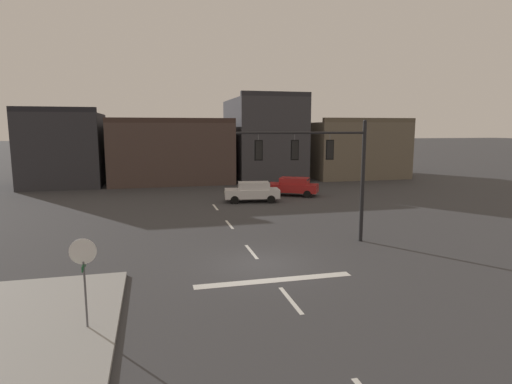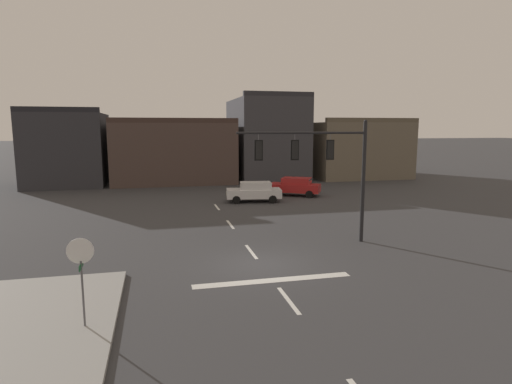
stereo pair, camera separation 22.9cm
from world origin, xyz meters
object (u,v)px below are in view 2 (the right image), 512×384
Objects in this scene: signal_mast_near_side at (323,160)px; car_lot_middle at (254,191)px; stop_sign at (81,261)px; car_lot_nearside at (295,186)px.

signal_mast_near_side reaches higher than car_lot_middle.
stop_sign is at bearing -144.52° from signal_mast_near_side.
signal_mast_near_side is 13.38m from car_lot_middle.
car_lot_nearside is 4.78m from car_lot_middle.
stop_sign is (-10.50, -7.48, -2.20)m from signal_mast_near_side.
signal_mast_near_side is 13.08m from stop_sign.
car_lot_nearside is at bearing 57.99° from stop_sign.
car_lot_nearside and car_lot_middle have the same top height.
stop_sign is 0.61× the size of car_lot_middle.
signal_mast_near_side is at bearing -87.22° from car_lot_middle.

